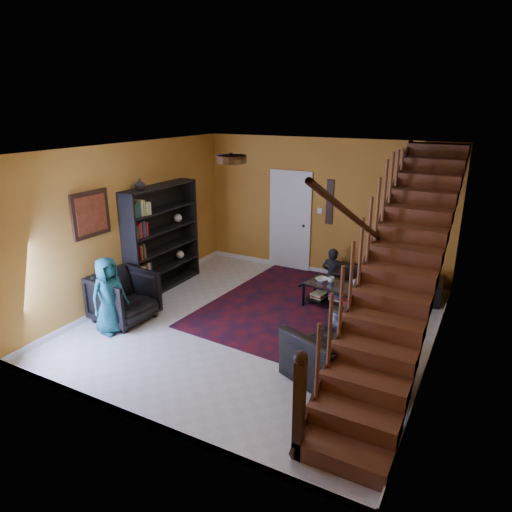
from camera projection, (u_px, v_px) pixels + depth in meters
The scene contains 21 objects.
floor at pixel (259, 325), 7.41m from camera, with size 5.50×5.50×0.00m, color beige.
room at pixel (232, 281), 9.10m from camera, with size 5.50×5.50×5.50m.
staircase at pixel (402, 265), 6.01m from camera, with size 0.95×5.02×3.18m.
bookshelf at pixel (163, 239), 8.68m from camera, with size 0.35×1.80×2.00m.
door at pixel (290, 222), 9.68m from camera, with size 0.82×0.05×2.05m, color silver.
framed_picture at pixel (91, 214), 7.25m from camera, with size 0.04×0.74×0.74m, color maroon.
wall_hanging at pixel (330, 202), 9.13m from camera, with size 0.14×0.03×0.90m, color black.
ceiling_fixture at pixel (231, 159), 5.87m from camera, with size 0.40×0.40×0.10m, color #3F2814.
rug at pixel (313, 307), 8.03m from camera, with size 3.33×3.81×0.02m, color #4F0E14.
sofa at pixel (387, 279), 8.57m from camera, with size 1.97×0.77×0.58m, color black.
armchair_left at pixel (124, 297), 7.47m from camera, with size 0.88×0.90×0.82m, color black.
armchair_right at pixel (332, 352), 5.94m from camera, with size 1.08×0.95×0.70m, color black.
person_adult_a at pixel (332, 276), 9.15m from camera, with size 0.43×0.28×1.17m, color black.
person_adult_b at pixel (387, 282), 8.64m from camera, with size 0.64×0.50×1.32m, color black.
person_child at pixel (109, 296), 7.01m from camera, with size 0.60×0.39×1.23m, color #1A6064.
coffee_table at pixel (336, 294), 8.02m from camera, with size 1.17×0.83×0.41m.
cup_a at pixel (331, 280), 8.08m from camera, with size 0.13×0.13×0.10m, color #999999.
cup_b at pixel (356, 282), 7.95m from camera, with size 0.11×0.11×0.10m, color #999999.
bowl at pixel (322, 280), 8.14m from camera, with size 0.23×0.23×0.06m, color #999999.
vase at pixel (140, 184), 7.91m from camera, with size 0.18×0.18×0.19m, color #999999.
popcorn_bucket at pixel (130, 310), 7.71m from camera, with size 0.14×0.14×0.17m, color red.
Camera 1 is at (3.10, -5.91, 3.42)m, focal length 32.00 mm.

